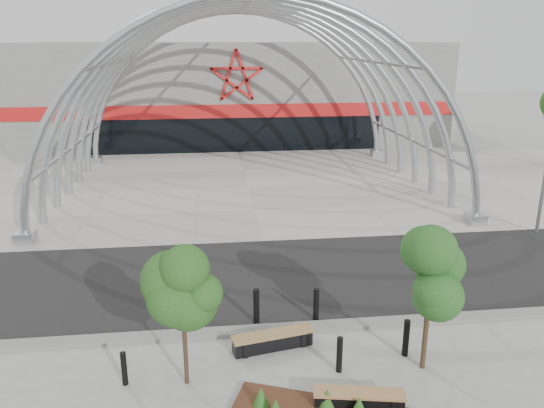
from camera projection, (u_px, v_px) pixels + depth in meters
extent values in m
plane|color=gray|center=(288.00, 326.00, 15.94)|extent=(140.00, 140.00, 0.00)
cube|color=black|center=(274.00, 276.00, 19.26)|extent=(140.00, 7.00, 0.02)
cube|color=#A39F93|center=(248.00, 188.00, 30.63)|extent=(60.00, 17.00, 0.04)
cube|color=slate|center=(289.00, 328.00, 15.69)|extent=(60.00, 0.50, 0.12)
cube|color=slate|center=(232.00, 90.00, 46.51)|extent=(34.00, 15.00, 8.00)
cube|color=black|center=(238.00, 135.00, 40.25)|extent=(22.00, 0.25, 2.60)
cube|color=red|center=(237.00, 111.00, 39.72)|extent=(34.00, 0.30, 1.00)
torus|color=#9FA4AA|center=(261.00, 233.00, 23.53)|extent=(20.36, 0.36, 20.36)
torus|color=#9FA4AA|center=(256.00, 216.00, 25.90)|extent=(20.36, 0.36, 20.36)
torus|color=#9FA4AA|center=(252.00, 201.00, 28.27)|extent=(20.36, 0.36, 20.36)
torus|color=#9FA4AA|center=(248.00, 188.00, 30.64)|extent=(20.36, 0.36, 20.36)
torus|color=#9FA4AA|center=(245.00, 178.00, 33.01)|extent=(20.36, 0.36, 20.36)
torus|color=#9FA4AA|center=(243.00, 168.00, 35.38)|extent=(20.36, 0.36, 20.36)
torus|color=#9FA4AA|center=(240.00, 160.00, 37.75)|extent=(20.36, 0.36, 20.36)
cylinder|color=#9FA4AA|center=(413.00, 140.00, 30.96)|extent=(0.20, 15.00, 0.20)
cylinder|color=#9FA4AA|center=(374.00, 61.00, 29.33)|extent=(0.20, 15.00, 0.20)
cylinder|color=#9FA4AA|center=(246.00, 4.00, 27.66)|extent=(0.20, 15.00, 0.20)
cylinder|color=#9FA4AA|center=(112.00, 63.00, 27.73)|extent=(0.20, 15.00, 0.20)
cylinder|color=#9FA4AA|center=(71.00, 148.00, 28.77)|extent=(0.20, 15.00, 0.20)
cube|color=#9FA4AA|center=(25.00, 238.00, 22.32)|extent=(0.80, 0.80, 0.50)
cube|color=#9FA4AA|center=(96.00, 160.00, 36.54)|extent=(0.80, 0.80, 0.50)
cube|color=#9FA4AA|center=(475.00, 219.00, 24.58)|extent=(0.80, 0.80, 0.50)
cube|color=#9FA4AA|center=(377.00, 153.00, 38.80)|extent=(0.80, 0.80, 0.50)
cone|color=#2F631F|center=(276.00, 408.00, 11.86)|extent=(0.38, 0.38, 0.48)
cone|color=#2F631F|center=(359.00, 406.00, 11.92)|extent=(0.38, 0.38, 0.48)
cone|color=#2F631F|center=(327.00, 398.00, 12.19)|extent=(0.38, 0.38, 0.48)
cone|color=#2F631F|center=(261.00, 396.00, 12.25)|extent=(0.38, 0.38, 0.48)
cylinder|color=black|center=(185.00, 352.00, 13.03)|extent=(0.11, 0.11, 1.76)
ellipsoid|color=#1C3D17|center=(182.00, 293.00, 12.55)|extent=(1.51, 1.51, 1.92)
cylinder|color=#302211|center=(425.00, 333.00, 13.61)|extent=(0.13, 0.13, 2.02)
ellipsoid|color=#16421C|center=(432.00, 268.00, 13.06)|extent=(1.67, 1.67, 2.20)
cube|color=black|center=(273.00, 342.00, 14.72)|extent=(2.27, 0.86, 0.38)
cube|color=black|center=(244.00, 346.00, 14.45)|extent=(0.23, 0.51, 0.45)
cube|color=black|center=(301.00, 336.00, 14.96)|extent=(0.23, 0.51, 0.45)
cube|color=olive|center=(273.00, 334.00, 14.64)|extent=(2.34, 0.95, 0.07)
cube|color=black|center=(359.00, 402.00, 12.33)|extent=(2.10, 0.77, 0.35)
cube|color=black|center=(325.00, 399.00, 12.37)|extent=(0.21, 0.47, 0.41)
cube|color=black|center=(392.00, 402.00, 12.27)|extent=(0.21, 0.47, 0.41)
cube|color=#996541|center=(359.00, 393.00, 12.26)|extent=(2.16, 0.85, 0.06)
cylinder|color=black|center=(124.00, 369.00, 13.10)|extent=(0.14, 0.14, 0.90)
cylinder|color=black|center=(256.00, 307.00, 15.89)|extent=(0.18, 0.18, 1.14)
cylinder|color=black|center=(316.00, 305.00, 16.07)|extent=(0.17, 0.17, 1.06)
cylinder|color=black|center=(339.00, 355.00, 13.60)|extent=(0.16, 0.16, 0.99)
cylinder|color=black|center=(406.00, 338.00, 14.30)|extent=(0.17, 0.17, 1.06)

